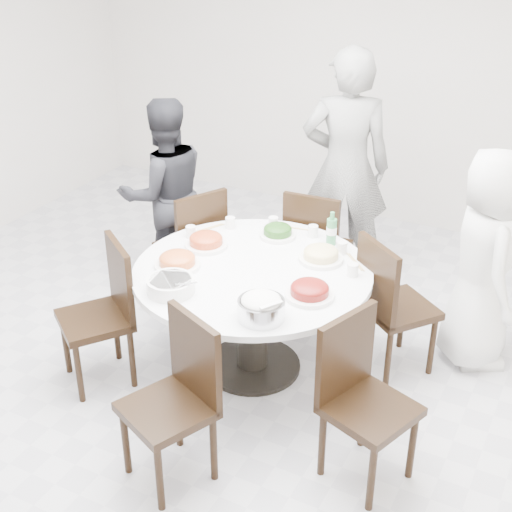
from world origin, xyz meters
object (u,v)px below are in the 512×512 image
at_px(diner_middle, 346,168).
at_px(diner_left, 165,194).
at_px(chair_n, 318,246).
at_px(chair_sw, 94,317).
at_px(chair_ne, 399,305).
at_px(chair_s, 167,406).
at_px(chair_nw, 190,245).
at_px(beverage_bottle, 332,228).
at_px(chair_se, 371,406).
at_px(rice_bowl, 261,309).
at_px(dining_table, 252,320).
at_px(diner_right, 485,260).
at_px(soup_bowl, 171,285).

distance_m(diner_middle, diner_left, 1.41).
bearing_deg(chair_n, chair_sw, 57.93).
distance_m(chair_ne, chair_s, 1.71).
height_order(chair_ne, chair_n, same).
distance_m(chair_ne, chair_nw, 1.66).
xyz_separation_m(chair_s, beverage_bottle, (0.24, 1.63, 0.39)).
xyz_separation_m(chair_se, rice_bowl, (-0.70, 0.11, 0.33)).
xyz_separation_m(diner_middle, beverage_bottle, (0.26, -0.92, -0.07)).
distance_m(dining_table, diner_right, 1.54).
xyz_separation_m(chair_nw, chair_s, (0.89, -1.63, 0.00)).
bearing_deg(chair_sw, chair_s, 5.94).
bearing_deg(chair_n, chair_s, 87.46).
height_order(dining_table, beverage_bottle, beverage_bottle).
bearing_deg(chair_n, dining_table, 84.69).
relative_size(chair_n, chair_sw, 1.00).
distance_m(chair_se, diner_right, 1.44).
bearing_deg(dining_table, chair_n, 87.85).
bearing_deg(chair_sw, chair_ne, 67.57).
bearing_deg(chair_nw, chair_ne, 113.19).
distance_m(chair_n, diner_left, 1.25).
bearing_deg(beverage_bottle, dining_table, -118.83).
xyz_separation_m(chair_se, diner_right, (0.26, 1.39, 0.27)).
height_order(chair_nw, chair_s, same).
bearing_deg(diner_right, chair_ne, 102.68).
height_order(chair_sw, chair_s, same).
relative_size(chair_n, soup_bowl, 3.35).
distance_m(chair_n, chair_se, 1.85).
distance_m(chair_nw, chair_s, 1.86).
height_order(chair_ne, chair_se, same).
distance_m(chair_ne, beverage_bottle, 0.66).
bearing_deg(chair_nw, diner_left, -94.09).
relative_size(diner_middle, rice_bowl, 7.10).
height_order(diner_left, rice_bowl, diner_left).
bearing_deg(diner_left, soup_bowl, 74.45).
xyz_separation_m(chair_nw, diner_right, (2.09, 0.25, 0.27)).
bearing_deg(chair_sw, soup_bowl, 46.67).
relative_size(diner_right, soup_bowl, 5.26).
relative_size(chair_se, beverage_bottle, 4.09).
relative_size(rice_bowl, beverage_bottle, 1.14).
relative_size(chair_nw, diner_middle, 0.51).
relative_size(chair_sw, beverage_bottle, 4.09).
relative_size(chair_s, diner_middle, 0.51).
bearing_deg(chair_ne, chair_s, 101.31).
xyz_separation_m(chair_s, diner_right, (1.20, 1.88, 0.27)).
distance_m(dining_table, chair_n, 1.00).
distance_m(diner_left, rice_bowl, 1.92).
bearing_deg(chair_n, beverage_bottle, 117.77).
bearing_deg(dining_table, chair_nw, 145.90).
height_order(dining_table, chair_s, chair_s).
bearing_deg(chair_sw, diner_middle, 102.94).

